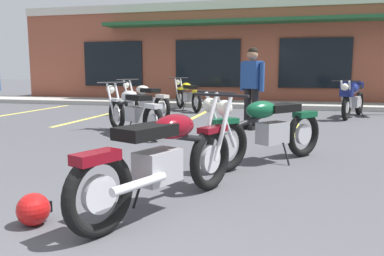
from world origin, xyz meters
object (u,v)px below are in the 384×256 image
motorcycle_red_sportbike (133,110)px  motorcycle_orange_scrambler (145,100)px  motorcycle_foreground_classic (166,157)px  motorcycle_silver_naked (267,129)px  helmet_on_pavement (34,209)px  motorcycle_black_cruiser (353,97)px  motorcycle_green_cafe_racer (188,95)px  person_in_shorts_foreground (252,83)px

motorcycle_red_sportbike → motorcycle_orange_scrambler: 2.53m
motorcycle_foreground_classic → motorcycle_orange_scrambler: same height
motorcycle_silver_naked → motorcycle_orange_scrambler: bearing=127.9°
motorcycle_red_sportbike → helmet_on_pavement: size_ratio=6.71×
motorcycle_orange_scrambler → motorcycle_black_cruiser: bearing=15.3°
motorcycle_foreground_classic → motorcycle_orange_scrambler: 6.62m
helmet_on_pavement → motorcycle_foreground_classic: bearing=34.8°
helmet_on_pavement → motorcycle_black_cruiser: bearing=67.0°
motorcycle_green_cafe_racer → motorcycle_silver_naked: bearing=-66.8°
person_in_shorts_foreground → helmet_on_pavement: bearing=-101.7°
motorcycle_black_cruiser → helmet_on_pavement: motorcycle_black_cruiser is taller
motorcycle_foreground_classic → motorcycle_orange_scrambler: (-2.52, 6.12, 0.00)m
motorcycle_foreground_classic → motorcycle_black_cruiser: same height
motorcycle_green_cafe_racer → motorcycle_black_cruiser: bearing=-10.5°
motorcycle_foreground_classic → motorcycle_red_sportbike: size_ratio=1.14×
motorcycle_red_sportbike → motorcycle_orange_scrambler: size_ratio=0.98×
motorcycle_red_sportbike → motorcycle_black_cruiser: 5.83m
motorcycle_red_sportbike → helmet_on_pavement: bearing=-77.6°
motorcycle_silver_naked → motorcycle_orange_scrambler: 5.33m
motorcycle_foreground_classic → motorcycle_green_cafe_racer: (-2.00, 8.35, 0.00)m
motorcycle_orange_scrambler → motorcycle_red_sportbike: bearing=-74.5°
motorcycle_black_cruiser → motorcycle_orange_scrambler: size_ratio=1.13×
motorcycle_black_cruiser → motorcycle_green_cafe_racer: same height
motorcycle_orange_scrambler → person_in_shorts_foreground: (2.77, -1.18, 0.49)m
motorcycle_black_cruiser → person_in_shorts_foreground: size_ratio=1.21×
motorcycle_black_cruiser → person_in_shorts_foreground: bearing=-132.0°
motorcycle_red_sportbike → motorcycle_foreground_classic: bearing=-63.4°
motorcycle_silver_naked → helmet_on_pavement: (-1.65, -2.54, -0.33)m
motorcycle_black_cruiser → motorcycle_red_sportbike: bearing=-139.0°
motorcycle_red_sportbike → motorcycle_orange_scrambler: same height
motorcycle_green_cafe_racer → motorcycle_red_sportbike: bearing=-88.0°
motorcycle_orange_scrambler → helmet_on_pavement: 6.95m
motorcycle_foreground_classic → helmet_on_pavement: (-0.90, -0.62, -0.33)m
motorcycle_foreground_classic → motorcycle_black_cruiser: 7.93m
motorcycle_red_sportbike → person_in_shorts_foreground: bearing=31.1°
person_in_shorts_foreground → motorcycle_black_cruiser: bearing=48.0°
person_in_shorts_foreground → motorcycle_foreground_classic: bearing=-92.9°
motorcycle_orange_scrambler → helmet_on_pavement: (1.62, -6.75, -0.33)m
motorcycle_green_cafe_racer → motorcycle_orange_scrambler: 2.29m
motorcycle_red_sportbike → motorcycle_silver_naked: size_ratio=1.00×
motorcycle_silver_naked → person_in_shorts_foreground: (-0.50, 3.03, 0.49)m
motorcycle_red_sportbike → motorcycle_black_cruiser: size_ratio=0.86×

